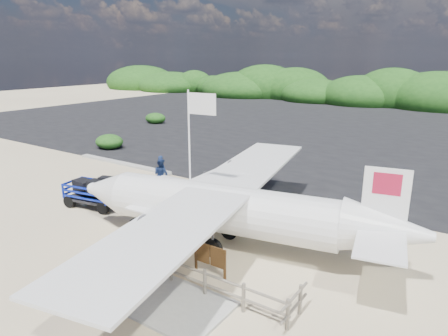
% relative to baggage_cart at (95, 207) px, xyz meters
% --- Properties ---
extents(ground, '(160.00, 160.00, 0.00)m').
position_rel_baggage_cart_xyz_m(ground, '(3.79, 1.72, 0.00)').
color(ground, beige).
extents(asphalt_apron, '(90.00, 50.00, 0.04)m').
position_rel_baggage_cart_xyz_m(asphalt_apron, '(3.79, 31.72, 0.00)').
color(asphalt_apron, '#B2B2B2').
rests_on(asphalt_apron, ground).
extents(lagoon, '(9.00, 7.00, 0.40)m').
position_rel_baggage_cart_xyz_m(lagoon, '(-5.21, 3.22, 0.00)').
color(lagoon, '#B2B2B2').
rests_on(lagoon, ground).
extents(walkway_pad, '(3.50, 2.50, 0.10)m').
position_rel_baggage_cart_xyz_m(walkway_pad, '(9.29, -4.28, 0.00)').
color(walkway_pad, '#B2B2B2').
rests_on(walkway_pad, ground).
extents(vegetation_band, '(124.00, 8.00, 4.40)m').
position_rel_baggage_cart_xyz_m(vegetation_band, '(3.79, 56.72, 0.00)').
color(vegetation_band, '#B2B2B2').
rests_on(vegetation_band, ground).
extents(fence, '(6.40, 2.00, 1.10)m').
position_rel_baggage_cart_xyz_m(fence, '(9.79, -3.28, 0.00)').
color(fence, '#B2B2B2').
rests_on(fence, ground).
extents(baggage_cart, '(3.37, 2.29, 1.56)m').
position_rel_baggage_cart_xyz_m(baggage_cart, '(0.00, 0.00, 0.00)').
color(baggage_cart, '#0B20AB').
rests_on(baggage_cart, ground).
extents(flagpole, '(1.34, 0.66, 6.45)m').
position_rel_baggage_cart_xyz_m(flagpole, '(6.57, 0.02, 0.00)').
color(flagpole, white).
rests_on(flagpole, ground).
extents(signboard, '(1.47, 0.14, 1.21)m').
position_rel_baggage_cart_xyz_m(signboard, '(9.13, -2.09, 0.00)').
color(signboard, '#4E3116').
rests_on(signboard, ground).
extents(crew_a, '(0.62, 0.43, 1.66)m').
position_rel_baggage_cart_xyz_m(crew_a, '(-0.21, 5.43, 0.83)').
color(crew_a, navy).
rests_on(crew_a, ground).
extents(crew_b, '(0.96, 0.75, 1.97)m').
position_rel_baggage_cart_xyz_m(crew_b, '(1.14, 3.98, 0.98)').
color(crew_b, navy).
rests_on(crew_b, ground).
extents(aircraft_small, '(7.29, 7.29, 2.52)m').
position_rel_baggage_cart_xyz_m(aircraft_small, '(-4.43, 35.75, 0.00)').
color(aircraft_small, '#B2B2B2').
rests_on(aircraft_small, ground).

